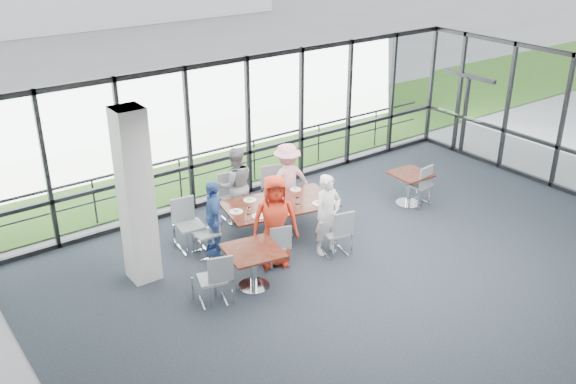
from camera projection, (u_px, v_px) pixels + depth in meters
floor at (404, 286)px, 11.41m from camera, size 12.00×10.00×0.02m
ceiling at (419, 113)px, 10.08m from camera, size 12.00×10.00×0.04m
wall_left at (52, 335)px, 7.52m from camera, size 0.10×10.00×3.20m
curtain_wall_back at (248, 127)px, 14.42m from camera, size 12.00×0.10×3.20m
exit_door at (465, 116)px, 16.96m from camera, size 0.12×1.60×2.10m
structural_column at (136, 197)px, 11.01m from camera, size 0.50×0.50×3.20m
apron at (157, 135)px, 18.76m from camera, size 80.00×70.00×0.02m
grass_strip at (189, 154)px, 17.28m from camera, size 80.00×5.00×0.01m
guard_rail at (236, 164)px, 15.31m from camera, size 12.00×0.06×0.06m
main_table at (279, 208)px, 12.81m from camera, size 2.39×1.62×0.75m
side_table_left at (253, 255)px, 11.10m from camera, size 1.08×1.08×0.75m
side_table_right at (410, 179)px, 14.22m from camera, size 0.82×0.82×0.75m
diner_near_left at (275, 221)px, 11.75m from camera, size 1.03×0.88×1.78m
diner_near_right at (328, 215)px, 12.17m from camera, size 0.59×0.44×1.61m
diner_far_left at (235, 185)px, 13.35m from camera, size 0.92×0.71×1.67m
diner_far_right at (287, 180)px, 13.67m from camera, size 1.12×0.69×1.62m
diner_end at (214, 217)px, 12.20m from camera, size 0.80×1.00×1.50m
chair_main_nl at (273, 246)px, 11.82m from camera, size 0.53×0.53×0.86m
chair_main_nr at (335, 233)px, 12.25m from camera, size 0.54×0.54×0.91m
chair_main_fl at (234, 198)px, 13.58m from camera, size 0.52×0.52×0.99m
chair_main_fr at (279, 190)px, 13.98m from camera, size 0.59×0.59×0.98m
chair_main_end at (206, 233)px, 12.23m from camera, size 0.47×0.47×0.92m
chair_spare_la at (212, 279)px, 10.74m from camera, size 0.56×0.56×0.92m
chair_spare_lb at (190, 226)px, 12.41m from camera, size 0.55×0.55×1.00m
chair_spare_r at (419, 185)px, 14.28m from camera, size 0.51×0.51×0.95m
plate_nl at (259, 216)px, 12.22m from camera, size 0.28×0.28×0.01m
plate_nr at (319, 203)px, 12.74m from camera, size 0.26×0.26×0.01m
plate_fl at (250, 200)px, 12.88m from camera, size 0.26×0.26×0.01m
plate_fr at (295, 189)px, 13.35m from camera, size 0.24×0.24×0.01m
plate_end at (236, 212)px, 12.39m from camera, size 0.27×0.27×0.01m
tumbler_a at (271, 209)px, 12.34m from camera, size 0.07×0.07×0.14m
tumbler_b at (297, 201)px, 12.68m from camera, size 0.07×0.07×0.14m
tumbler_c at (276, 194)px, 13.00m from camera, size 0.08×0.08×0.15m
tumbler_d at (248, 211)px, 12.28m from camera, size 0.07×0.07×0.14m
menu_a at (282, 215)px, 12.27m from camera, size 0.37×0.30×0.00m
menu_b at (328, 202)px, 12.82m from camera, size 0.36×0.36×0.00m
menu_c at (277, 194)px, 13.14m from camera, size 0.36×0.34×0.00m
condiment_caddy at (284, 201)px, 12.81m from camera, size 0.10×0.07×0.04m
ketchup_bottle at (279, 196)px, 12.84m from camera, size 0.06×0.06×0.18m
green_bottle at (281, 197)px, 12.77m from camera, size 0.05×0.05×0.20m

